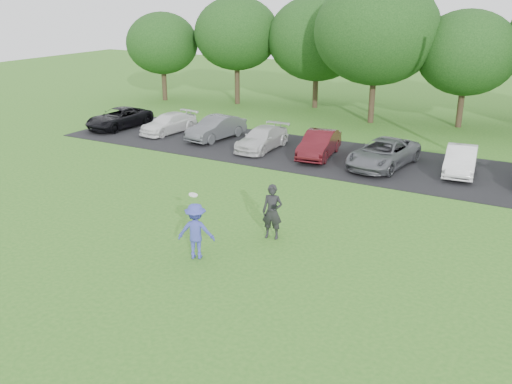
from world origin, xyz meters
TOP-DOWN VIEW (x-y plane):
  - ground at (0.00, 0.00)m, footprint 100.00×100.00m
  - parking_lot at (0.00, 13.00)m, footprint 32.00×6.50m
  - frisbee_player at (-0.44, 0.59)m, footprint 1.29×1.04m
  - camera_bystander at (0.88, 3.01)m, footprint 0.75×0.57m
  - parked_cars at (-1.24, 12.90)m, footprint 30.84×4.94m
  - tree_row at (1.51, 22.76)m, footprint 42.39×9.85m

SIDE VIEW (x-z plane):
  - ground at x=0.00m, z-range 0.00..0.00m
  - parking_lot at x=0.00m, z-range 0.00..0.03m
  - parked_cars at x=-1.24m, z-range -0.01..1.25m
  - frisbee_player at x=-0.44m, z-range -0.15..1.90m
  - camera_bystander at x=0.88m, z-range 0.00..1.84m
  - tree_row at x=1.51m, z-range 0.59..9.23m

